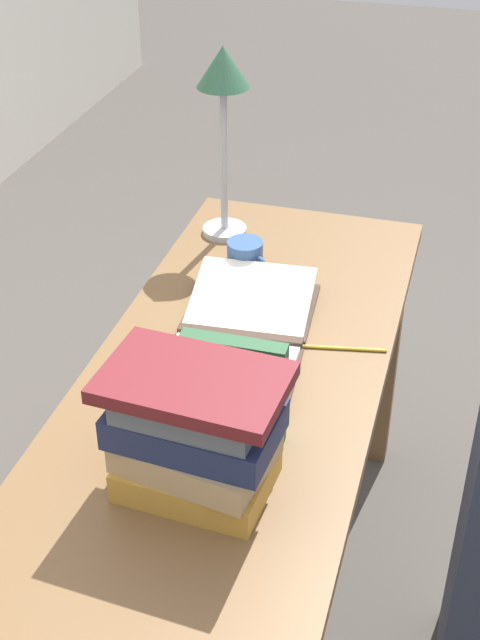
# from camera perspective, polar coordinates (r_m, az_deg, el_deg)

# --- Properties ---
(ground_plane) EXTENTS (12.00, 12.00, 0.00)m
(ground_plane) POSITION_cam_1_polar(r_m,az_deg,el_deg) (2.33, -0.23, -18.39)
(ground_plane) COLOR #47423D
(reading_desk) EXTENTS (1.47, 0.59, 0.76)m
(reading_desk) POSITION_cam_1_polar(r_m,az_deg,el_deg) (1.86, -0.27, -6.05)
(reading_desk) COLOR brown
(reading_desk) RESTS_ON ground_plane
(open_book) EXTENTS (0.51, 0.31, 0.06)m
(open_book) POSITION_cam_1_polar(r_m,az_deg,el_deg) (1.86, -0.01, -0.85)
(open_book) COLOR #38281E
(open_book) RESTS_ON reading_desk
(book_stack_tall) EXTENTS (0.21, 0.31, 0.23)m
(book_stack_tall) POSITION_cam_1_polar(r_m,az_deg,el_deg) (1.46, -2.88, -7.19)
(book_stack_tall) COLOR #BC8933
(book_stack_tall) RESTS_ON reading_desk
(book_standing_upright) EXTENTS (0.04, 0.19, 0.21)m
(book_standing_upright) POSITION_cam_1_polar(r_m,az_deg,el_deg) (1.57, -0.43, -4.44)
(book_standing_upright) COLOR #234C2D
(book_standing_upright) RESTS_ON reading_desk
(reading_lamp) EXTENTS (0.13, 0.13, 0.48)m
(reading_lamp) POSITION_cam_1_polar(r_m,az_deg,el_deg) (2.13, -1.08, 14.34)
(reading_lamp) COLOR #ADADB2
(reading_lamp) RESTS_ON reading_desk
(coffee_mug) EXTENTS (0.08, 0.11, 0.09)m
(coffee_mug) POSITION_cam_1_polar(r_m,az_deg,el_deg) (2.07, 0.36, 3.92)
(coffee_mug) COLOR #335184
(coffee_mug) RESTS_ON reading_desk
(pencil) EXTENTS (0.04, 0.17, 0.01)m
(pencil) POSITION_cam_1_polar(r_m,az_deg,el_deg) (1.85, 6.71, -1.82)
(pencil) COLOR gold
(pencil) RESTS_ON reading_desk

